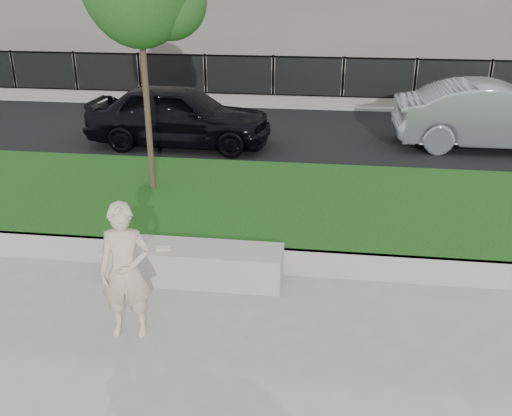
# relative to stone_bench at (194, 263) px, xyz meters

# --- Properties ---
(ground) EXTENTS (90.00, 90.00, 0.00)m
(ground) POSITION_rel_stone_bench_xyz_m (0.50, -0.71, -0.25)
(ground) COLOR gray
(ground) RESTS_ON ground
(grass_bank) EXTENTS (34.00, 4.00, 0.40)m
(grass_bank) POSITION_rel_stone_bench_xyz_m (0.50, 2.29, -0.05)
(grass_bank) COLOR black
(grass_bank) RESTS_ON ground
(grass_kerb) EXTENTS (34.00, 0.08, 0.40)m
(grass_kerb) POSITION_rel_stone_bench_xyz_m (0.50, 0.33, -0.05)
(grass_kerb) COLOR gray
(grass_kerb) RESTS_ON ground
(street) EXTENTS (34.00, 7.00, 0.04)m
(street) POSITION_rel_stone_bench_xyz_m (0.50, 7.79, -0.23)
(street) COLOR black
(street) RESTS_ON ground
(far_pavement) EXTENTS (34.00, 3.00, 0.12)m
(far_pavement) POSITION_rel_stone_bench_xyz_m (0.50, 12.29, -0.19)
(far_pavement) COLOR gray
(far_pavement) RESTS_ON ground
(iron_fence) EXTENTS (32.00, 0.30, 1.50)m
(iron_fence) POSITION_rel_stone_bench_xyz_m (0.50, 11.29, 0.29)
(iron_fence) COLOR slate
(iron_fence) RESTS_ON far_pavement
(stone_bench) EXTENTS (2.49, 0.62, 0.51)m
(stone_bench) POSITION_rel_stone_bench_xyz_m (0.00, 0.00, 0.00)
(stone_bench) COLOR gray
(stone_bench) RESTS_ON ground
(man) EXTENTS (0.66, 0.47, 1.68)m
(man) POSITION_rel_stone_bench_xyz_m (-0.46, -1.36, 0.59)
(man) COLOR beige
(man) RESTS_ON ground
(book) EXTENTS (0.22, 0.19, 0.02)m
(book) POSITION_rel_stone_bench_xyz_m (-0.40, -0.10, 0.27)
(book) COLOR beige
(book) RESTS_ON stone_bench
(car_dark) EXTENTS (4.53, 1.95, 1.53)m
(car_dark) POSITION_rel_stone_bench_xyz_m (-1.88, 6.40, 0.55)
(car_dark) COLOR black
(car_dark) RESTS_ON street
(car_silver) EXTENTS (4.84, 1.78, 1.58)m
(car_silver) POSITION_rel_stone_bench_xyz_m (5.75, 7.22, 0.58)
(car_silver) COLOR gray
(car_silver) RESTS_ON street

